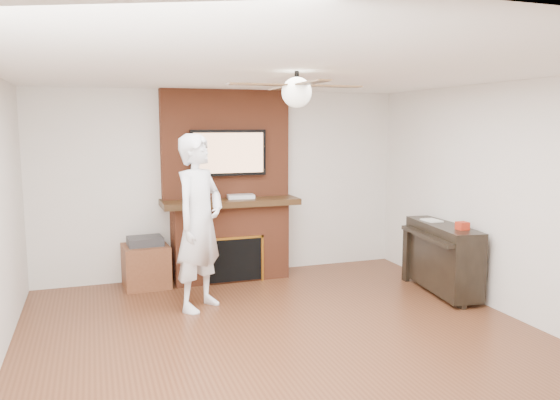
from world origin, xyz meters
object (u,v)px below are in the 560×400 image
object	(u,v)px
fireplace	(228,204)
person	(199,223)
side_table	(146,264)
piano	(442,256)

from	to	relation	value
fireplace	person	size ratio (longest dim) A/B	1.28
side_table	piano	distance (m)	3.69
fireplace	person	bearing A→B (deg)	-118.26
person	piano	bearing A→B (deg)	-50.85
person	piano	distance (m)	2.97
fireplace	person	distance (m)	1.27
piano	side_table	bearing A→B (deg)	164.29
fireplace	side_table	xyz separation A→B (m)	(-1.10, -0.07, -0.70)
fireplace	side_table	size ratio (longest dim) A/B	3.91
fireplace	piano	bearing A→B (deg)	-33.48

